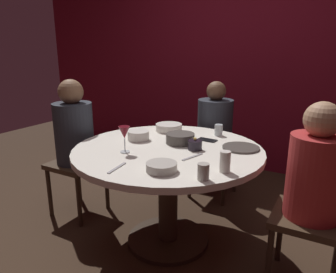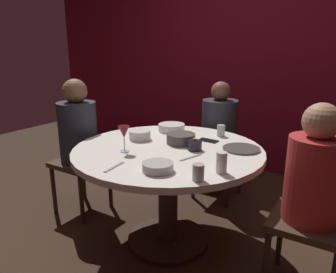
{
  "view_description": "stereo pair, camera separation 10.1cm",
  "coord_description": "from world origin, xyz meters",
  "px_view_note": "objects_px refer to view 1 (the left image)",
  "views": [
    {
      "loc": [
        1.01,
        -1.8,
        1.39
      ],
      "look_at": [
        0.0,
        0.0,
        0.81
      ],
      "focal_mm": 33.56,
      "sensor_mm": 36.0,
      "label": 1
    },
    {
      "loc": [
        1.1,
        -1.75,
        1.39
      ],
      "look_at": [
        0.0,
        0.0,
        0.81
      ],
      "focal_mm": 33.56,
      "sensor_mm": 36.0,
      "label": 2
    }
  ],
  "objects_px": {
    "seated_diner_right": "(315,178)",
    "cup_by_right_diner": "(225,162)",
    "seated_diner_left": "(74,133)",
    "cup_near_candle": "(203,172)",
    "seated_diner_back": "(215,127)",
    "bowl_sauce_side": "(169,127)",
    "bowl_small_white": "(138,135)",
    "candle_holder": "(195,145)",
    "cup_by_left_diner": "(219,130)",
    "dinner_plate": "(241,148)",
    "wine_glass": "(124,134)",
    "dining_table": "(168,169)",
    "bowl_serving_large": "(162,167)",
    "bowl_salad_center": "(180,138)",
    "cell_phone": "(207,140)"
  },
  "relations": [
    {
      "from": "seated_diner_right",
      "to": "cup_by_right_diner",
      "type": "height_order",
      "value": "seated_diner_right"
    },
    {
      "from": "seated_diner_left",
      "to": "cup_near_candle",
      "type": "bearing_deg",
      "value": -16.5
    },
    {
      "from": "seated_diner_back",
      "to": "bowl_sauce_side",
      "type": "relative_size",
      "value": 5.11
    },
    {
      "from": "bowl_small_white",
      "to": "cup_by_right_diner",
      "type": "bearing_deg",
      "value": -20.56
    },
    {
      "from": "bowl_small_white",
      "to": "seated_diner_right",
      "type": "bearing_deg",
      "value": -2.9
    },
    {
      "from": "bowl_small_white",
      "to": "cup_near_candle",
      "type": "xyz_separation_m",
      "value": [
        0.72,
        -0.45,
        0.01
      ]
    },
    {
      "from": "cup_near_candle",
      "to": "cup_by_right_diner",
      "type": "xyz_separation_m",
      "value": [
        0.06,
        0.16,
        0.02
      ]
    },
    {
      "from": "seated_diner_left",
      "to": "bowl_sauce_side",
      "type": "bearing_deg",
      "value": 30.85
    },
    {
      "from": "seated_diner_left",
      "to": "seated_diner_right",
      "type": "bearing_deg",
      "value": 0.0
    },
    {
      "from": "seated_diner_right",
      "to": "candle_holder",
      "type": "distance_m",
      "value": 0.76
    },
    {
      "from": "bowl_sauce_side",
      "to": "cup_by_left_diner",
      "type": "xyz_separation_m",
      "value": [
        0.41,
        0.07,
        0.01
      ]
    },
    {
      "from": "dinner_plate",
      "to": "bowl_sauce_side",
      "type": "xyz_separation_m",
      "value": [
        -0.66,
        0.18,
        0.02
      ]
    },
    {
      "from": "bowl_small_white",
      "to": "cup_by_left_diner",
      "type": "relative_size",
      "value": 1.82
    },
    {
      "from": "bowl_small_white",
      "to": "cup_by_right_diner",
      "type": "relative_size",
      "value": 1.35
    },
    {
      "from": "wine_glass",
      "to": "candle_holder",
      "type": "bearing_deg",
      "value": 36.12
    },
    {
      "from": "dining_table",
      "to": "cup_near_candle",
      "type": "relative_size",
      "value": 14.74
    },
    {
      "from": "seated_diner_right",
      "to": "dinner_plate",
      "type": "relative_size",
      "value": 4.51
    },
    {
      "from": "seated_diner_right",
      "to": "dining_table",
      "type": "bearing_deg",
      "value": 0.0
    },
    {
      "from": "bowl_serving_large",
      "to": "bowl_small_white",
      "type": "height_order",
      "value": "bowl_small_white"
    },
    {
      "from": "seated_diner_left",
      "to": "bowl_small_white",
      "type": "bearing_deg",
      "value": 5.87
    },
    {
      "from": "cup_by_left_diner",
      "to": "cup_by_right_diner",
      "type": "height_order",
      "value": "cup_by_right_diner"
    },
    {
      "from": "seated_diner_right",
      "to": "cup_near_candle",
      "type": "xyz_separation_m",
      "value": [
        -0.5,
        -0.39,
        0.08
      ]
    },
    {
      "from": "seated_diner_back",
      "to": "cup_near_candle",
      "type": "height_order",
      "value": "seated_diner_back"
    },
    {
      "from": "seated_diner_left",
      "to": "bowl_small_white",
      "type": "relative_size",
      "value": 7.22
    },
    {
      "from": "dining_table",
      "to": "bowl_sauce_side",
      "type": "distance_m",
      "value": 0.49
    },
    {
      "from": "dining_table",
      "to": "bowl_serving_large",
      "type": "bearing_deg",
      "value": -65.47
    },
    {
      "from": "candle_holder",
      "to": "bowl_sauce_side",
      "type": "relative_size",
      "value": 0.44
    },
    {
      "from": "seated_diner_left",
      "to": "seated_diner_back",
      "type": "distance_m",
      "value": 1.26
    },
    {
      "from": "dinner_plate",
      "to": "bowl_small_white",
      "type": "bearing_deg",
      "value": -167.46
    },
    {
      "from": "seated_diner_back",
      "to": "dinner_plate",
      "type": "relative_size",
      "value": 4.43
    },
    {
      "from": "seated_diner_back",
      "to": "candle_holder",
      "type": "relative_size",
      "value": 11.56
    },
    {
      "from": "bowl_salad_center",
      "to": "bowl_sauce_side",
      "type": "relative_size",
      "value": 0.95
    },
    {
      "from": "dining_table",
      "to": "cup_by_right_diner",
      "type": "relative_size",
      "value": 10.98
    },
    {
      "from": "candle_holder",
      "to": "cup_by_right_diner",
      "type": "distance_m",
      "value": 0.42
    },
    {
      "from": "seated_diner_right",
      "to": "bowl_salad_center",
      "type": "bearing_deg",
      "value": -8.43
    },
    {
      "from": "bowl_sauce_side",
      "to": "cup_by_left_diner",
      "type": "relative_size",
      "value": 2.46
    },
    {
      "from": "dinner_plate",
      "to": "cup_by_left_diner",
      "type": "height_order",
      "value": "cup_by_left_diner"
    },
    {
      "from": "bowl_salad_center",
      "to": "cup_by_left_diner",
      "type": "xyz_separation_m",
      "value": [
        0.17,
        0.34,
        0.01
      ]
    },
    {
      "from": "dining_table",
      "to": "wine_glass",
      "type": "relative_size",
      "value": 7.43
    },
    {
      "from": "seated_diner_left",
      "to": "seated_diner_right",
      "type": "height_order",
      "value": "seated_diner_left"
    },
    {
      "from": "dining_table",
      "to": "bowl_small_white",
      "type": "height_order",
      "value": "bowl_small_white"
    },
    {
      "from": "dinner_plate",
      "to": "cell_phone",
      "type": "bearing_deg",
      "value": 165.52
    },
    {
      "from": "dinner_plate",
      "to": "cell_phone",
      "type": "xyz_separation_m",
      "value": [
        -0.28,
        0.07,
        -0.0
      ]
    },
    {
      "from": "seated_diner_back",
      "to": "seated_diner_right",
      "type": "xyz_separation_m",
      "value": [
        0.93,
        -0.9,
        0.01
      ]
    },
    {
      "from": "seated_diner_right",
      "to": "cell_phone",
      "type": "bearing_deg",
      "value": -21.22
    },
    {
      "from": "bowl_salad_center",
      "to": "bowl_sauce_side",
      "type": "xyz_separation_m",
      "value": [
        -0.24,
        0.27,
        -0.01
      ]
    },
    {
      "from": "bowl_salad_center",
      "to": "seated_diner_left",
      "type": "bearing_deg",
      "value": -171.64
    },
    {
      "from": "wine_glass",
      "to": "bowl_sauce_side",
      "type": "height_order",
      "value": "wine_glass"
    },
    {
      "from": "bowl_salad_center",
      "to": "cup_by_right_diner",
      "type": "distance_m",
      "value": 0.59
    },
    {
      "from": "bowl_serving_large",
      "to": "cup_near_candle",
      "type": "height_order",
      "value": "cup_near_candle"
    }
  ]
}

